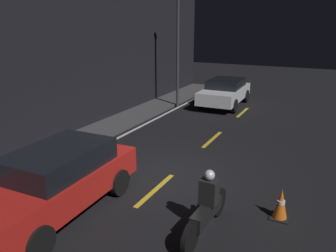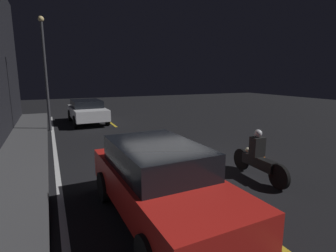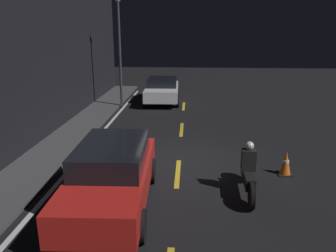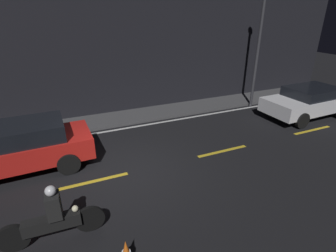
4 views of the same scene
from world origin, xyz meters
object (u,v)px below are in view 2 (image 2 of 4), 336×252
motorcycle (259,159)px  street_lamp (45,68)px  sedan_white (87,111)px  traffic_cone_near (261,150)px  taxi_red (160,180)px

motorcycle → street_lamp: (9.69, 5.28, 2.67)m
sedan_white → motorcycle: (-11.18, -3.14, -0.20)m
street_lamp → traffic_cone_near: bearing=-142.0°
taxi_red → street_lamp: (10.51, 1.92, 2.41)m
taxi_red → sedan_white: taxi_red is taller
sedan_white → street_lamp: (-1.48, 2.13, 2.47)m
street_lamp → motorcycle: bearing=-151.4°
sedan_white → traffic_cone_near: (-9.92, -4.46, -0.42)m
taxi_red → sedan_white: size_ratio=1.03×
sedan_white → traffic_cone_near: bearing=22.6°
sedan_white → taxi_red: bearing=-2.7°
traffic_cone_near → street_lamp: 11.09m
motorcycle → sedan_white: bearing=18.1°
taxi_red → motorcycle: bearing=101.7°
sedan_white → motorcycle: bearing=14.1°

